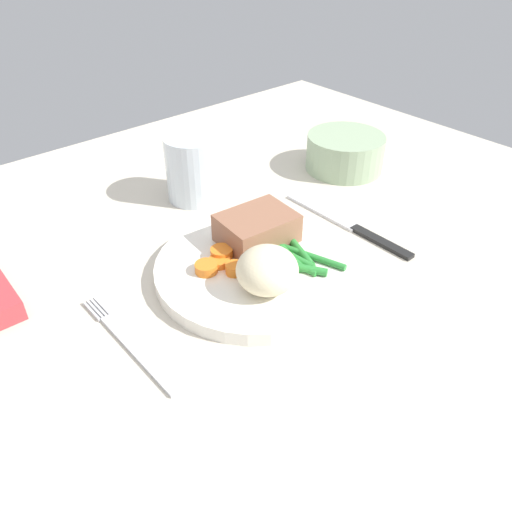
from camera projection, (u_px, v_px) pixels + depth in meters
The scene contains 10 objects.
dining_table at pixel (212, 281), 59.55cm from camera, with size 120.00×90.00×2.00cm.
dinner_plate at pixel (256, 269), 58.46cm from camera, with size 23.01×23.01×1.60cm, color white.
meat_portion at pixel (256, 227), 60.84cm from camera, with size 8.62×6.60×3.52cm, color #936047.
mashed_potatoes at pixel (267, 270), 52.93cm from camera, with size 6.57×6.49×4.87cm, color beige.
carrot_slices at pixel (220, 261), 57.43cm from camera, with size 5.47×5.61×1.21cm.
green_beans at pixel (293, 256), 58.37cm from camera, with size 7.36×10.07×0.90cm.
fork at pixel (128, 343), 49.77cm from camera, with size 1.44×16.60×0.40cm.
knife at pixel (349, 225), 67.12cm from camera, with size 1.70×20.50×0.64cm.
water_glass at pixel (194, 172), 71.45cm from camera, with size 7.80×7.80×9.15cm.
salad_bowl at pixel (345, 150), 79.35cm from camera, with size 11.90×11.90×5.49cm.
Camera 1 is at (-26.74, -38.58, 38.11)cm, focal length 35.99 mm.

